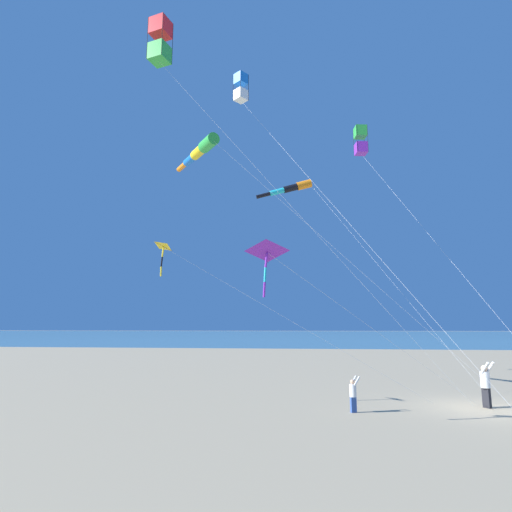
{
  "coord_description": "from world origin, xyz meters",
  "views": [
    {
      "loc": [
        -18.63,
        7.08,
        3.27
      ],
      "look_at": [
        1.83,
        9.58,
        6.75
      ],
      "focal_mm": 29.36,
      "sensor_mm": 36.0,
      "label": 1
    }
  ],
  "objects_px": {
    "kite_windsock_rainbow_low_near": "(292,188)",
    "kite_box_purple_drifting": "(241,88)",
    "person_bystander_far": "(353,393)",
    "kite_delta_checkered_midright": "(268,253)",
    "kite_windsock_striped_overhead": "(200,151)",
    "person_child_grey_jacket": "(485,382)",
    "kite_box_black_fish_shape": "(160,41)",
    "kite_delta_small_distant": "(165,247)",
    "kite_box_green_low_center": "(361,140)"
  },
  "relations": [
    {
      "from": "kite_windsock_rainbow_low_near",
      "to": "kite_box_purple_drifting",
      "type": "bearing_deg",
      "value": 168.33
    },
    {
      "from": "person_bystander_far",
      "to": "kite_delta_checkered_midright",
      "type": "relative_size",
      "value": 0.15
    },
    {
      "from": "kite_windsock_striped_overhead",
      "to": "kite_box_purple_drifting",
      "type": "bearing_deg",
      "value": -115.43
    },
    {
      "from": "person_bystander_far",
      "to": "kite_delta_checkered_midright",
      "type": "bearing_deg",
      "value": 132.95
    },
    {
      "from": "person_child_grey_jacket",
      "to": "kite_box_black_fish_shape",
      "type": "distance_m",
      "value": 20.86
    },
    {
      "from": "kite_windsock_rainbow_low_near",
      "to": "kite_delta_small_distant",
      "type": "height_order",
      "value": "kite_windsock_rainbow_low_near"
    },
    {
      "from": "person_child_grey_jacket",
      "to": "kite_windsock_rainbow_low_near",
      "type": "bearing_deg",
      "value": 36.86
    },
    {
      "from": "kite_windsock_striped_overhead",
      "to": "kite_box_purple_drifting",
      "type": "distance_m",
      "value": 3.82
    },
    {
      "from": "kite_delta_checkered_midright",
      "to": "kite_box_purple_drifting",
      "type": "bearing_deg",
      "value": 20.0
    },
    {
      "from": "kite_box_green_low_center",
      "to": "kite_delta_small_distant",
      "type": "relative_size",
      "value": 1.37
    },
    {
      "from": "kite_box_green_low_center",
      "to": "kite_box_black_fish_shape",
      "type": "bearing_deg",
      "value": 132.83
    },
    {
      "from": "kite_delta_checkered_midright",
      "to": "kite_box_green_low_center",
      "type": "height_order",
      "value": "kite_box_green_low_center"
    },
    {
      "from": "kite_box_purple_drifting",
      "to": "person_bystander_far",
      "type": "bearing_deg",
      "value": -112.94
    },
    {
      "from": "person_bystander_far",
      "to": "kite_box_green_low_center",
      "type": "height_order",
      "value": "kite_box_green_low_center"
    },
    {
      "from": "kite_windsock_rainbow_low_near",
      "to": "kite_windsock_striped_overhead",
      "type": "height_order",
      "value": "kite_windsock_rainbow_low_near"
    },
    {
      "from": "kite_delta_checkered_midright",
      "to": "kite_windsock_rainbow_low_near",
      "type": "xyz_separation_m",
      "value": [
        15.29,
        -0.38,
        7.51
      ]
    },
    {
      "from": "kite_box_green_low_center",
      "to": "kite_delta_small_distant",
      "type": "bearing_deg",
      "value": 133.75
    },
    {
      "from": "kite_box_green_low_center",
      "to": "kite_delta_small_distant",
      "type": "distance_m",
      "value": 16.16
    },
    {
      "from": "person_bystander_far",
      "to": "kite_windsock_rainbow_low_near",
      "type": "bearing_deg",
      "value": 12.03
    },
    {
      "from": "kite_delta_checkered_midright",
      "to": "kite_box_purple_drifting",
      "type": "xyz_separation_m",
      "value": [
        4.86,
        1.77,
        9.38
      ]
    },
    {
      "from": "kite_windsock_rainbow_low_near",
      "to": "kite_box_black_fish_shape",
      "type": "height_order",
      "value": "kite_box_black_fish_shape"
    },
    {
      "from": "kite_delta_small_distant",
      "to": "kite_box_black_fish_shape",
      "type": "bearing_deg",
      "value": 111.33
    },
    {
      "from": "kite_windsock_rainbow_low_near",
      "to": "kite_box_purple_drifting",
      "type": "height_order",
      "value": "kite_box_purple_drifting"
    },
    {
      "from": "person_bystander_far",
      "to": "kite_delta_small_distant",
      "type": "distance_m",
      "value": 9.78
    },
    {
      "from": "person_bystander_far",
      "to": "kite_windsock_rainbow_low_near",
      "type": "distance_m",
      "value": 17.91
    },
    {
      "from": "person_bystander_far",
      "to": "kite_windsock_rainbow_low_near",
      "type": "relative_size",
      "value": 0.1
    },
    {
      "from": "person_child_grey_jacket",
      "to": "kite_box_green_low_center",
      "type": "relative_size",
      "value": 0.11
    },
    {
      "from": "person_bystander_far",
      "to": "kite_delta_checkered_midright",
      "type": "distance_m",
      "value": 6.56
    },
    {
      "from": "person_child_grey_jacket",
      "to": "kite_box_green_low_center",
      "type": "bearing_deg",
      "value": 23.74
    },
    {
      "from": "kite_box_black_fish_shape",
      "to": "person_child_grey_jacket",
      "type": "bearing_deg",
      "value": -82.87
    },
    {
      "from": "person_bystander_far",
      "to": "kite_box_black_fish_shape",
      "type": "height_order",
      "value": "kite_box_black_fish_shape"
    },
    {
      "from": "kite_delta_small_distant",
      "to": "kite_box_purple_drifting",
      "type": "bearing_deg",
      "value": -56.51
    },
    {
      "from": "person_bystander_far",
      "to": "kite_box_black_fish_shape",
      "type": "distance_m",
      "value": 17.85
    },
    {
      "from": "kite_box_green_low_center",
      "to": "kite_box_black_fish_shape",
      "type": "xyz_separation_m",
      "value": [
        -9.61,
        10.36,
        1.11
      ]
    },
    {
      "from": "kite_delta_checkered_midright",
      "to": "kite_box_black_fish_shape",
      "type": "relative_size",
      "value": 0.52
    },
    {
      "from": "person_child_grey_jacket",
      "to": "kite_delta_checkered_midright",
      "type": "height_order",
      "value": "kite_delta_checkered_midright"
    },
    {
      "from": "person_child_grey_jacket",
      "to": "kite_windsock_striped_overhead",
      "type": "bearing_deg",
      "value": 82.93
    },
    {
      "from": "kite_box_purple_drifting",
      "to": "kite_delta_small_distant",
      "type": "height_order",
      "value": "kite_box_purple_drifting"
    },
    {
      "from": "kite_delta_checkered_midright",
      "to": "kite_windsock_rainbow_low_near",
      "type": "height_order",
      "value": "kite_windsock_rainbow_low_near"
    },
    {
      "from": "person_child_grey_jacket",
      "to": "kite_box_green_low_center",
      "type": "distance_m",
      "value": 16.78
    },
    {
      "from": "kite_windsock_rainbow_low_near",
      "to": "kite_delta_small_distant",
      "type": "distance_m",
      "value": 14.97
    },
    {
      "from": "person_bystander_far",
      "to": "kite_delta_small_distant",
      "type": "height_order",
      "value": "kite_delta_small_distant"
    },
    {
      "from": "person_child_grey_jacket",
      "to": "kite_box_purple_drifting",
      "type": "distance_m",
      "value": 17.55
    },
    {
      "from": "person_bystander_far",
      "to": "person_child_grey_jacket",
      "type": "bearing_deg",
      "value": -73.92
    },
    {
      "from": "kite_windsock_rainbow_low_near",
      "to": "kite_windsock_striped_overhead",
      "type": "xyz_separation_m",
      "value": [
        -9.3,
        4.51,
        -0.91
      ]
    },
    {
      "from": "kite_windsock_striped_overhead",
      "to": "kite_delta_small_distant",
      "type": "distance_m",
      "value": 6.56
    },
    {
      "from": "person_child_grey_jacket",
      "to": "kite_windsock_rainbow_low_near",
      "type": "relative_size",
      "value": 0.13
    },
    {
      "from": "kite_delta_checkered_midright",
      "to": "kite_box_green_low_center",
      "type": "distance_m",
      "value": 16.39
    },
    {
      "from": "kite_windsock_rainbow_low_near",
      "to": "kite_box_black_fish_shape",
      "type": "xyz_separation_m",
      "value": [
        -12.6,
        5.67,
        3.19
      ]
    },
    {
      "from": "kite_windsock_rainbow_low_near",
      "to": "kite_delta_small_distant",
      "type": "xyz_separation_m",
      "value": [
        -12.39,
        5.12,
        -6.67
      ]
    }
  ]
}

